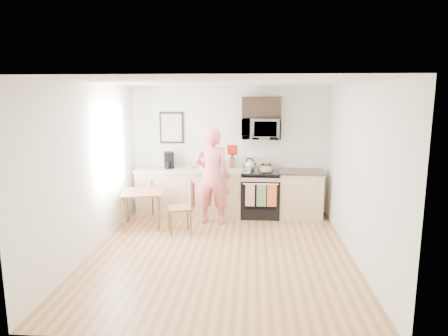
# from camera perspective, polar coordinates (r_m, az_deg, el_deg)

# --- Properties ---
(floor) EXTENTS (4.60, 4.60, 0.00)m
(floor) POSITION_cam_1_polar(r_m,az_deg,el_deg) (6.34, -0.44, -11.99)
(floor) COLOR olive
(floor) RESTS_ON ground
(back_wall) EXTENTS (4.00, 0.04, 2.60)m
(back_wall) POSITION_cam_1_polar(r_m,az_deg,el_deg) (8.24, 0.83, 2.62)
(back_wall) COLOR white
(back_wall) RESTS_ON floor
(front_wall) EXTENTS (4.00, 0.04, 2.60)m
(front_wall) POSITION_cam_1_polar(r_m,az_deg,el_deg) (3.75, -3.31, -7.01)
(front_wall) COLOR white
(front_wall) RESTS_ON floor
(left_wall) EXTENTS (0.04, 4.60, 2.60)m
(left_wall) POSITION_cam_1_polar(r_m,az_deg,el_deg) (6.44, -18.47, -0.12)
(left_wall) COLOR white
(left_wall) RESTS_ON floor
(right_wall) EXTENTS (0.04, 4.60, 2.60)m
(right_wall) POSITION_cam_1_polar(r_m,az_deg,el_deg) (6.14, 18.48, -0.62)
(right_wall) COLOR white
(right_wall) RESTS_ON floor
(ceiling) EXTENTS (4.00, 4.60, 0.04)m
(ceiling) POSITION_cam_1_polar(r_m,az_deg,el_deg) (5.87, -0.47, 12.19)
(ceiling) COLOR silver
(ceiling) RESTS_ON back_wall
(window) EXTENTS (0.06, 1.40, 1.50)m
(window) POSITION_cam_1_polar(r_m,az_deg,el_deg) (7.13, -15.87, 3.03)
(window) COLOR silver
(window) RESTS_ON left_wall
(cabinet_left) EXTENTS (2.10, 0.60, 0.90)m
(cabinet_left) POSITION_cam_1_polar(r_m,az_deg,el_deg) (8.19, -4.91, -3.52)
(cabinet_left) COLOR #CBB382
(cabinet_left) RESTS_ON floor
(countertop_left) EXTENTS (2.14, 0.64, 0.04)m
(countertop_left) POSITION_cam_1_polar(r_m,az_deg,el_deg) (8.09, -4.96, -0.29)
(countertop_left) COLOR beige
(countertop_left) RESTS_ON cabinet_left
(cabinet_right) EXTENTS (0.84, 0.60, 0.90)m
(cabinet_right) POSITION_cam_1_polar(r_m,az_deg,el_deg) (8.15, 10.81, -3.75)
(cabinet_right) COLOR #CBB382
(cabinet_right) RESTS_ON floor
(countertop_right) EXTENTS (0.88, 0.64, 0.04)m
(countertop_right) POSITION_cam_1_polar(r_m,az_deg,el_deg) (8.04, 10.92, -0.50)
(countertop_right) COLOR black
(countertop_right) RESTS_ON cabinet_right
(range) EXTENTS (0.76, 0.70, 1.16)m
(range) POSITION_cam_1_polar(r_m,az_deg,el_deg) (8.07, 5.16, -3.83)
(range) COLOR black
(range) RESTS_ON floor
(microwave) EXTENTS (0.76, 0.51, 0.42)m
(microwave) POSITION_cam_1_polar(r_m,az_deg,el_deg) (7.95, 5.31, 5.64)
(microwave) COLOR silver
(microwave) RESTS_ON back_wall
(upper_cabinet) EXTENTS (0.76, 0.35, 0.40)m
(upper_cabinet) POSITION_cam_1_polar(r_m,az_deg,el_deg) (7.97, 5.35, 8.67)
(upper_cabinet) COLOR black
(upper_cabinet) RESTS_ON back_wall
(wall_art) EXTENTS (0.50, 0.04, 0.65)m
(wall_art) POSITION_cam_1_polar(r_m,az_deg,el_deg) (8.32, -7.49, 5.73)
(wall_art) COLOR black
(wall_art) RESTS_ON back_wall
(wall_trivet) EXTENTS (0.20, 0.02, 0.20)m
(wall_trivet) POSITION_cam_1_polar(r_m,az_deg,el_deg) (8.22, 1.18, 2.61)
(wall_trivet) COLOR #AA140E
(wall_trivet) RESTS_ON back_wall
(person) EXTENTS (0.69, 0.48, 1.84)m
(person) POSITION_cam_1_polar(r_m,az_deg,el_deg) (7.49, -1.70, -1.14)
(person) COLOR #DE3D4B
(person) RESTS_ON floor
(dining_table) EXTENTS (0.75, 0.75, 0.68)m
(dining_table) POSITION_cam_1_polar(r_m,az_deg,el_deg) (7.48, -11.66, -3.85)
(dining_table) COLOR brown
(dining_table) RESTS_ON floor
(chair) EXTENTS (0.54, 0.51, 0.95)m
(chair) POSITION_cam_1_polar(r_m,az_deg,el_deg) (7.05, -5.31, -4.48)
(chair) COLOR brown
(chair) RESTS_ON floor
(knife_block) EXTENTS (0.13, 0.15, 0.20)m
(knife_block) POSITION_cam_1_polar(r_m,az_deg,el_deg) (8.19, 1.16, 0.74)
(knife_block) COLOR brown
(knife_block) RESTS_ON countertop_left
(utensil_crock) EXTENTS (0.13, 0.13, 0.39)m
(utensil_crock) POSITION_cam_1_polar(r_m,az_deg,el_deg) (8.21, -1.10, 1.16)
(utensil_crock) COLOR #AA140E
(utensil_crock) RESTS_ON countertop_left
(fruit_bowl) EXTENTS (0.27, 0.27, 0.10)m
(fruit_bowl) POSITION_cam_1_polar(r_m,az_deg,el_deg) (8.22, -4.79, 0.31)
(fruit_bowl) COLOR silver
(fruit_bowl) RESTS_ON countertop_left
(milk_carton) EXTENTS (0.11, 0.11, 0.26)m
(milk_carton) POSITION_cam_1_polar(r_m,az_deg,el_deg) (8.20, -7.93, 0.86)
(milk_carton) COLOR tan
(milk_carton) RESTS_ON countertop_left
(coffee_maker) EXTENTS (0.25, 0.30, 0.33)m
(coffee_maker) POSITION_cam_1_polar(r_m,az_deg,el_deg) (8.20, -7.88, 1.04)
(coffee_maker) COLOR black
(coffee_maker) RESTS_ON countertop_left
(bread_bag) EXTENTS (0.34, 0.23, 0.11)m
(bread_bag) POSITION_cam_1_polar(r_m,az_deg,el_deg) (7.93, -2.24, 0.09)
(bread_bag) COLOR #E4B077
(bread_bag) RESTS_ON countertop_left
(cake) EXTENTS (0.28, 0.28, 0.09)m
(cake) POSITION_cam_1_polar(r_m,az_deg,el_deg) (7.88, 5.97, -0.23)
(cake) COLOR black
(cake) RESTS_ON range
(kettle) EXTENTS (0.19, 0.19, 0.23)m
(kettle) POSITION_cam_1_polar(r_m,az_deg,el_deg) (8.08, 3.70, 0.48)
(kettle) COLOR silver
(kettle) RESTS_ON range
(pot) EXTENTS (0.17, 0.30, 0.09)m
(pot) POSITION_cam_1_polar(r_m,az_deg,el_deg) (7.73, 3.32, -0.40)
(pot) COLOR silver
(pot) RESTS_ON range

